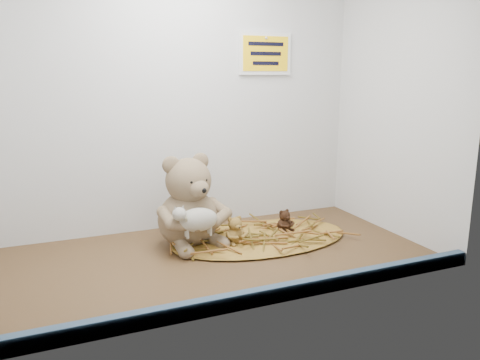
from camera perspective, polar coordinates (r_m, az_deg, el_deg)
name	(u,v)px	position (r cm, az deg, el deg)	size (l,w,h in cm)	color
alcove_shell	(196,88)	(127.28, -5.40, 11.16)	(120.40, 60.20, 90.40)	#3D2915
front_rail	(253,298)	(102.95, 1.57, -14.17)	(119.28, 2.20, 3.60)	#3A536F
straw_bed	(260,237)	(141.79, 2.50, -7.00)	(55.34, 32.13, 1.07)	olive
main_teddy	(188,200)	(134.84, -6.37, -2.46)	(21.34, 22.53, 26.47)	#81674F
toy_lamb	(198,220)	(126.99, -5.13, -4.86)	(14.10, 8.60, 9.11)	#B5B2A3
mini_teddy_tan	(235,229)	(135.07, -0.63, -5.98)	(6.41, 6.77, 7.95)	olive
mini_teddy_brown	(284,219)	(146.17, 5.42, -4.81)	(5.48, 5.78, 6.80)	black
wall_sign	(265,54)	(157.37, 3.08, 15.12)	(16.00, 1.20, 11.00)	yellow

